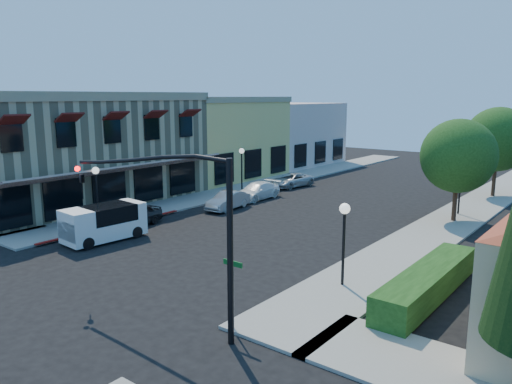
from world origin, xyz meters
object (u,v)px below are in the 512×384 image
Objects in this scene: street_tree_b at (498,139)px; lamppost_right_near at (344,223)px; parked_car_a at (134,216)px; parked_car_c at (257,191)px; street_name_sign at (233,283)px; lamppost_left_far at (242,158)px; parked_car_d at (291,180)px; lamppost_right_far at (461,175)px; street_tree_a at (458,156)px; lamppost_left_near at (96,180)px; white_van at (103,221)px; signal_mast_arm at (181,210)px; parked_car_b at (228,201)px.

lamppost_right_near is at bearing -90.72° from street_tree_b.
lamppost_right_near is 0.92× the size of parked_car_a.
parked_car_c is at bearing -139.69° from street_tree_b.
street_name_sign is 5.98m from lamppost_right_near.
street_name_sign is 25.48m from lamppost_left_far.
lamppost_right_far is at bearing -0.07° from parked_car_d.
lamppost_left_near is (-17.30, -14.00, -1.46)m from street_tree_a.
lamppost_left_near is 1.00× the size of lamppost_right_far.
street_tree_b reaches higher than parked_car_d.
white_van is at bearing 163.28° from street_name_sign.
lamppost_left_far is 22.02m from lamppost_right_near.
lamppost_left_near reaches higher than white_van.
street_tree_a reaches higher than lamppost_right_near.
lamppost_right_near is (17.00, -14.00, 0.00)m from lamppost_left_far.
lamppost_right_far is 14.99m from parked_car_d.
signal_mast_arm reaches higher than lamppost_right_near.
street_tree_b reaches higher than signal_mast_arm.
street_tree_a is 1.82× the size of lamppost_left_far.
white_van is at bearing -171.56° from lamppost_right_near.
street_name_sign reaches higher than parked_car_c.
street_name_sign is at bearing -93.76° from street_tree_a.
parked_car_b reaches higher than parked_car_d.
lamppost_right_near reaches higher than white_van.
lamppost_left_near is at bearing 155.63° from signal_mast_arm.
street_tree_a reaches higher than lamppost_left_near.
parked_car_d is (2.30, 4.00, -2.14)m from lamppost_left_far.
parked_car_c reaches higher than parked_car_d.
signal_mast_arm is 2.11× the size of parked_car_b.
street_tree_a is at bearing 0.00° from lamppost_left_far.
lamppost_right_far is 0.83× the size of parked_car_d.
street_tree_a is 1.82× the size of lamppost_right_near.
street_tree_b is at bearing 39.88° from parked_car_c.
lamppost_right_far is 14.56m from parked_car_c.
street_tree_b is 1.97× the size of lamppost_left_near.
lamppost_right_far is at bearing 98.53° from street_tree_a.
parked_car_b is 4.06m from parked_car_c.
lamppost_left_far is at bearing -149.97° from street_tree_b.
street_tree_a reaches higher than lamppost_left_far.
street_name_sign is 18.50m from parked_car_b.
lamppost_left_far is (-17.30, -10.00, -1.81)m from street_tree_b.
street_tree_b is at bearing 43.88° from parked_car_b.
street_name_sign is 0.58× the size of parked_car_d.
parked_car_b is (-13.60, -6.02, -3.57)m from street_tree_a.
lamppost_left_near is 18.27m from parked_car_d.
street_tree_a is 15.94m from parked_car_d.
lamppost_right_far is 0.94× the size of parked_car_b.
parked_car_a is at bearing 176.38° from lamppost_right_near.
street_tree_a is 20.71m from signal_mast_arm.
parked_car_c is 1.03× the size of parked_car_d.
lamppost_right_near is 13.84m from white_van.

